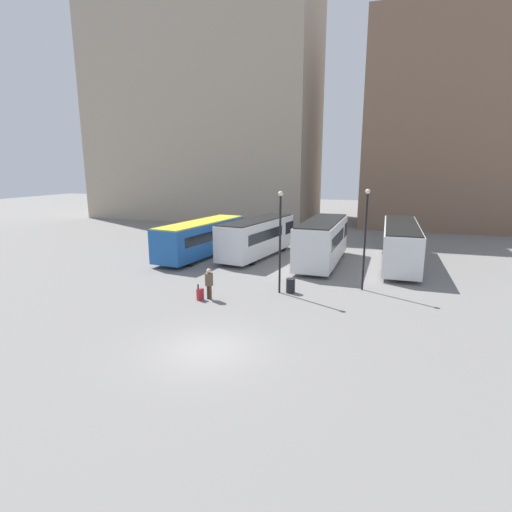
{
  "coord_description": "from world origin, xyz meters",
  "views": [
    {
      "loc": [
        6.43,
        -13.6,
        7.18
      ],
      "look_at": [
        -1.16,
        9.92,
        1.71
      ],
      "focal_mm": 28.0,
      "sensor_mm": 36.0,
      "label": 1
    }
  ],
  "objects_px": {
    "suitcase": "(200,294)",
    "lamp_post_0": "(365,232)",
    "bus_1": "(258,236)",
    "bus_0": "(202,237)",
    "traveler": "(209,281)",
    "trash_bin": "(291,286)",
    "bus_2": "(322,240)",
    "lamp_post_1": "(280,235)",
    "bus_3": "(400,242)"
  },
  "relations": [
    {
      "from": "traveler",
      "to": "lamp_post_1",
      "type": "height_order",
      "value": "lamp_post_1"
    },
    {
      "from": "bus_0",
      "to": "traveler",
      "type": "bearing_deg",
      "value": -145.14
    },
    {
      "from": "bus_2",
      "to": "trash_bin",
      "type": "height_order",
      "value": "bus_2"
    },
    {
      "from": "suitcase",
      "to": "lamp_post_0",
      "type": "distance_m",
      "value": 10.18
    },
    {
      "from": "suitcase",
      "to": "lamp_post_1",
      "type": "distance_m",
      "value": 5.62
    },
    {
      "from": "bus_0",
      "to": "bus_2",
      "type": "relative_size",
      "value": 1.1
    },
    {
      "from": "bus_0",
      "to": "lamp_post_0",
      "type": "xyz_separation_m",
      "value": [
        13.16,
        -5.59,
        1.93
      ]
    },
    {
      "from": "bus_1",
      "to": "lamp_post_0",
      "type": "bearing_deg",
      "value": -119.04
    },
    {
      "from": "bus_3",
      "to": "lamp_post_0",
      "type": "relative_size",
      "value": 1.97
    },
    {
      "from": "bus_1",
      "to": "bus_3",
      "type": "bearing_deg",
      "value": -76.15
    },
    {
      "from": "bus_3",
      "to": "lamp_post_1",
      "type": "bearing_deg",
      "value": 145.47
    },
    {
      "from": "traveler",
      "to": "bus_3",
      "type": "bearing_deg",
      "value": -15.46
    },
    {
      "from": "bus_1",
      "to": "lamp_post_1",
      "type": "xyz_separation_m",
      "value": [
        4.25,
        -9.12,
        1.79
      ]
    },
    {
      "from": "bus_2",
      "to": "trash_bin",
      "type": "xyz_separation_m",
      "value": [
        -0.6,
        -8.0,
        -1.37
      ]
    },
    {
      "from": "traveler",
      "to": "trash_bin",
      "type": "height_order",
      "value": "traveler"
    },
    {
      "from": "lamp_post_1",
      "to": "bus_3",
      "type": "bearing_deg",
      "value": 55.4
    },
    {
      "from": "bus_3",
      "to": "lamp_post_1",
      "type": "distance_m",
      "value": 12.24
    },
    {
      "from": "lamp_post_1",
      "to": "traveler",
      "type": "bearing_deg",
      "value": -145.89
    },
    {
      "from": "bus_0",
      "to": "trash_bin",
      "type": "height_order",
      "value": "bus_0"
    },
    {
      "from": "bus_0",
      "to": "trash_bin",
      "type": "xyz_separation_m",
      "value": [
        9.18,
        -7.46,
        -1.16
      ]
    },
    {
      "from": "suitcase",
      "to": "lamp_post_1",
      "type": "bearing_deg",
      "value": -31.09
    },
    {
      "from": "bus_1",
      "to": "trash_bin",
      "type": "xyz_separation_m",
      "value": [
        4.87,
        -8.91,
        -1.25
      ]
    },
    {
      "from": "traveler",
      "to": "lamp_post_0",
      "type": "bearing_deg",
      "value": -36.72
    },
    {
      "from": "bus_3",
      "to": "suitcase",
      "type": "distance_m",
      "value": 16.61
    },
    {
      "from": "lamp_post_1",
      "to": "trash_bin",
      "type": "bearing_deg",
      "value": 18.73
    },
    {
      "from": "lamp_post_1",
      "to": "bus_1",
      "type": "bearing_deg",
      "value": 114.96
    },
    {
      "from": "bus_2",
      "to": "suitcase",
      "type": "relative_size",
      "value": 10.08
    },
    {
      "from": "lamp_post_0",
      "to": "lamp_post_1",
      "type": "xyz_separation_m",
      "value": [
        -4.6,
        -2.08,
        -0.05
      ]
    },
    {
      "from": "bus_2",
      "to": "lamp_post_0",
      "type": "height_order",
      "value": "lamp_post_0"
    },
    {
      "from": "lamp_post_1",
      "to": "trash_bin",
      "type": "distance_m",
      "value": 3.11
    },
    {
      "from": "traveler",
      "to": "trash_bin",
      "type": "relative_size",
      "value": 2.07
    },
    {
      "from": "suitcase",
      "to": "trash_bin",
      "type": "relative_size",
      "value": 1.1
    },
    {
      "from": "lamp_post_0",
      "to": "bus_1",
      "type": "bearing_deg",
      "value": 141.46
    },
    {
      "from": "traveler",
      "to": "lamp_post_0",
      "type": "xyz_separation_m",
      "value": [
        8.03,
        4.41,
        2.47
      ]
    },
    {
      "from": "bus_1",
      "to": "trash_bin",
      "type": "distance_m",
      "value": 10.23
    },
    {
      "from": "bus_1",
      "to": "lamp_post_0",
      "type": "height_order",
      "value": "lamp_post_0"
    },
    {
      "from": "bus_1",
      "to": "lamp_post_0",
      "type": "distance_m",
      "value": 11.45
    },
    {
      "from": "bus_1",
      "to": "lamp_post_1",
      "type": "distance_m",
      "value": 10.22
    },
    {
      "from": "bus_0",
      "to": "traveler",
      "type": "xyz_separation_m",
      "value": [
        5.13,
        -10.0,
        -0.54
      ]
    },
    {
      "from": "bus_3",
      "to": "lamp_post_1",
      "type": "height_order",
      "value": "lamp_post_1"
    },
    {
      "from": "bus_0",
      "to": "bus_2",
      "type": "bearing_deg",
      "value": -79.12
    },
    {
      "from": "traveler",
      "to": "bus_1",
      "type": "bearing_deg",
      "value": 28.57
    },
    {
      "from": "trash_bin",
      "to": "traveler",
      "type": "bearing_deg",
      "value": -147.97
    },
    {
      "from": "bus_0",
      "to": "lamp_post_0",
      "type": "bearing_deg",
      "value": -105.31
    },
    {
      "from": "bus_1",
      "to": "suitcase",
      "type": "distance_m",
      "value": 11.84
    },
    {
      "from": "suitcase",
      "to": "bus_2",
      "type": "bearing_deg",
      "value": -0.51
    },
    {
      "from": "bus_3",
      "to": "lamp_post_0",
      "type": "xyz_separation_m",
      "value": [
        -2.28,
        -7.89,
        1.84
      ]
    },
    {
      "from": "bus_3",
      "to": "trash_bin",
      "type": "height_order",
      "value": "bus_3"
    },
    {
      "from": "suitcase",
      "to": "bus_0",
      "type": "bearing_deg",
      "value": 49.09
    },
    {
      "from": "bus_2",
      "to": "bus_0",
      "type": "bearing_deg",
      "value": 94.56
    }
  ]
}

